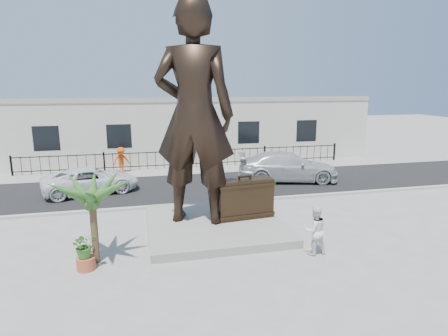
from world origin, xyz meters
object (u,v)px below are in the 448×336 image
(statue, at_px, (194,115))
(suitcase, at_px, (245,198))
(tourist, at_px, (315,230))
(car_white, at_px, (91,180))

(statue, xyz_separation_m, suitcase, (1.96, -0.15, -3.35))
(tourist, height_order, car_white, tourist)
(suitcase, bearing_deg, statue, 169.71)
(suitcase, height_order, car_white, suitcase)
(statue, bearing_deg, car_white, -32.42)
(statue, relative_size, suitcase, 3.67)
(statue, height_order, tourist, statue)
(tourist, relative_size, car_white, 0.35)
(suitcase, distance_m, tourist, 3.50)
(suitcase, xyz_separation_m, car_white, (-6.55, 6.19, -0.42))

